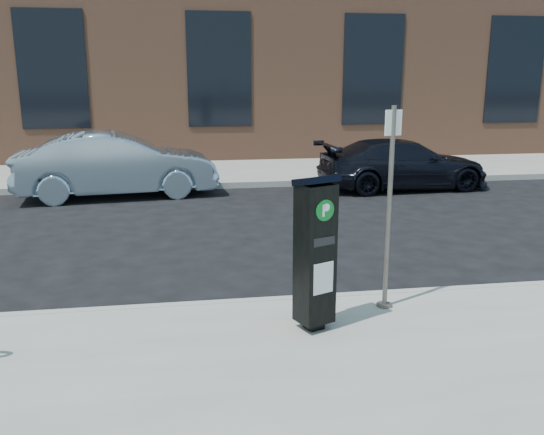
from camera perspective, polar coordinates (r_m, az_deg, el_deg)
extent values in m
plane|color=black|center=(7.28, 1.60, -8.98)|extent=(120.00, 120.00, 0.00)
cube|color=gray|center=(20.81, -5.44, 6.23)|extent=(60.00, 12.00, 0.15)
cube|color=#9E9B93|center=(7.23, 1.63, -8.50)|extent=(60.00, 0.12, 0.16)
cube|color=#9E9B93|center=(14.92, -4.00, 3.22)|extent=(60.00, 0.12, 0.16)
cube|color=#8D5940|center=(23.65, -6.15, 16.65)|extent=(28.00, 10.00, 8.00)
cube|color=black|center=(18.95, -20.96, 13.52)|extent=(2.00, 0.06, 3.50)
cube|color=black|center=(18.61, -5.25, 14.36)|extent=(2.00, 0.06, 3.50)
cube|color=black|center=(19.59, 9.97, 14.19)|extent=(2.00, 0.06, 3.50)
cube|color=black|center=(21.71, 22.93, 13.29)|extent=(2.00, 0.06, 3.50)
cube|color=black|center=(6.39, 4.14, -10.49)|extent=(0.23, 0.23, 0.09)
cube|color=black|center=(6.11, 4.27, -3.63)|extent=(0.45, 0.42, 1.51)
cube|color=black|center=(5.92, 4.41, 3.69)|extent=(0.49, 0.47, 0.14)
cylinder|color=#075219|center=(5.85, 5.27, 0.71)|extent=(0.21, 0.10, 0.22)
cube|color=white|center=(5.85, 5.27, 0.71)|extent=(0.08, 0.04, 0.12)
cube|color=silver|center=(6.06, 5.12, -6.02)|extent=(0.23, 0.10, 0.34)
cube|color=black|center=(5.93, 5.20, -2.38)|extent=(0.25, 0.11, 0.09)
cylinder|color=#615D56|center=(7.08, 11.06, -8.49)|extent=(0.19, 0.19, 0.03)
cylinder|color=#615D56|center=(6.73, 11.52, 0.74)|extent=(0.06, 0.06, 2.36)
cube|color=silver|center=(6.58, 11.94, 9.18)|extent=(0.21, 0.07, 0.28)
imported|color=#96ADBF|center=(14.23, -15.11, 5.07)|extent=(4.80, 2.16, 1.53)
imported|color=black|center=(15.09, 12.83, 5.17)|extent=(4.44, 1.98, 1.26)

